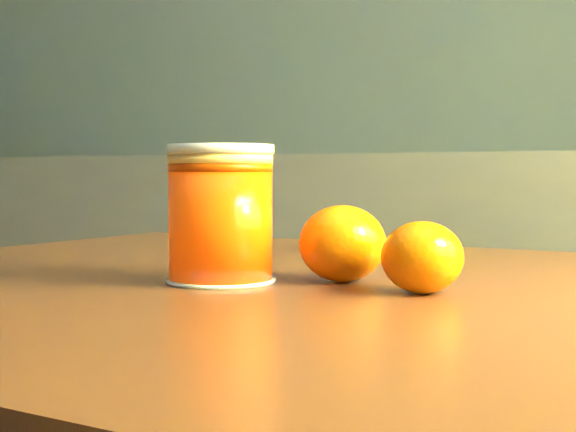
% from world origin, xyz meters
% --- Properties ---
extents(kitchen_counter, '(3.15, 0.60, 0.90)m').
position_xyz_m(kitchen_counter, '(0.00, 1.45, 0.45)').
color(kitchen_counter, '#4E4D52').
rests_on(kitchen_counter, ground).
extents(table, '(1.10, 0.84, 0.77)m').
position_xyz_m(table, '(0.77, 0.02, 0.67)').
color(table, brown).
rests_on(table, ground).
extents(juice_glass, '(0.09, 0.09, 0.11)m').
position_xyz_m(juice_glass, '(0.66, -0.01, 0.82)').
color(juice_glass, '#FF4305').
rests_on(juice_glass, table).
extents(orange_front, '(0.09, 0.09, 0.06)m').
position_xyz_m(orange_front, '(0.74, 0.04, 0.80)').
color(orange_front, orange).
rests_on(orange_front, table).
extents(orange_back, '(0.07, 0.07, 0.05)m').
position_xyz_m(orange_back, '(0.82, -0.00, 0.79)').
color(orange_back, orange).
rests_on(orange_back, table).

